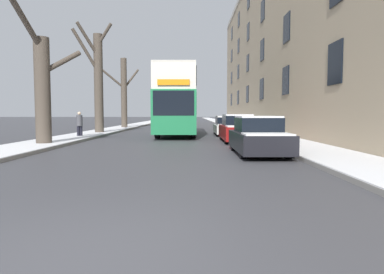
{
  "coord_description": "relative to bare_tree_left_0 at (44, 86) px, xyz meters",
  "views": [
    {
      "loc": [
        1.21,
        -3.59,
        1.54
      ],
      "look_at": [
        1.12,
        15.7,
        0.22
      ],
      "focal_mm": 32.0,
      "sensor_mm": 36.0,
      "label": 1
    }
  ],
  "objects": [
    {
      "name": "terrace_facade_right",
      "position": [
        17.58,
        17.64,
        5.51
      ],
      "size": [
        9.1,
        52.12,
        16.7
      ],
      "color": "tan",
      "rests_on": "ground"
    },
    {
      "name": "sidewalk_left",
      "position": [
        -0.24,
        40.47,
        -2.76
      ],
      "size": [
        2.56,
        130.0,
        0.16
      ],
      "color": "gray",
      "rests_on": "ground"
    },
    {
      "name": "parked_car_2",
      "position": [
        9.5,
        8.29,
        -2.2
      ],
      "size": [
        1.76,
        4.25,
        1.38
      ],
      "color": "silver",
      "rests_on": "ground"
    },
    {
      "name": "pedestrian_left_sidewalk",
      "position": [
        -0.01,
        5.16,
        -1.92
      ],
      "size": [
        0.36,
        0.36,
        1.67
      ],
      "rotation": [
        0.0,
        0.0,
        0.44
      ],
      "color": "black",
      "rests_on": "ground"
    },
    {
      "name": "sidewalk_right",
      "position": [
        11.81,
        40.47,
        -2.76
      ],
      "size": [
        2.56,
        130.0,
        0.16
      ],
      "color": "gray",
      "rests_on": "ground"
    },
    {
      "name": "ground_plane",
      "position": [
        5.79,
        -12.53,
        -2.84
      ],
      "size": [
        320.0,
        320.0,
        0.0
      ],
      "primitive_type": "plane",
      "color": "#424247"
    },
    {
      "name": "oncoming_van",
      "position": [
        4.61,
        23.3,
        -1.63
      ],
      "size": [
        2.02,
        4.89,
        2.24
      ],
      "color": "#333842",
      "rests_on": "ground"
    },
    {
      "name": "parked_car_1",
      "position": [
        9.5,
        2.68,
        -2.15
      ],
      "size": [
        1.72,
        4.55,
        1.5
      ],
      "color": "maroon",
      "rests_on": "ground"
    },
    {
      "name": "bare_tree_left_1",
      "position": [
        -0.02,
        9.5,
        1.21
      ],
      "size": [
        2.84,
        1.85,
        8.07
      ],
      "color": "#4C4238",
      "rests_on": "ground"
    },
    {
      "name": "double_decker_bus",
      "position": [
        5.95,
        8.26,
        -0.27
      ],
      "size": [
        2.62,
        10.21,
        4.55
      ],
      "color": "#1E7A47",
      "rests_on": "ground"
    },
    {
      "name": "parked_car_0",
      "position": [
        9.5,
        -3.21,
        -2.17
      ],
      "size": [
        1.77,
        4.33,
        1.45
      ],
      "color": "black",
      "rests_on": "ground"
    },
    {
      "name": "bare_tree_left_0",
      "position": [
        0.0,
        0.0,
        0.0
      ],
      "size": [
        2.05,
        3.67,
        6.28
      ],
      "color": "#4C4238",
      "rests_on": "ground"
    },
    {
      "name": "bare_tree_left_2",
      "position": [
        -0.04,
        19.27,
        1.0
      ],
      "size": [
        3.75,
        3.78,
        7.44
      ],
      "color": "#4C4238",
      "rests_on": "ground"
    }
  ]
}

